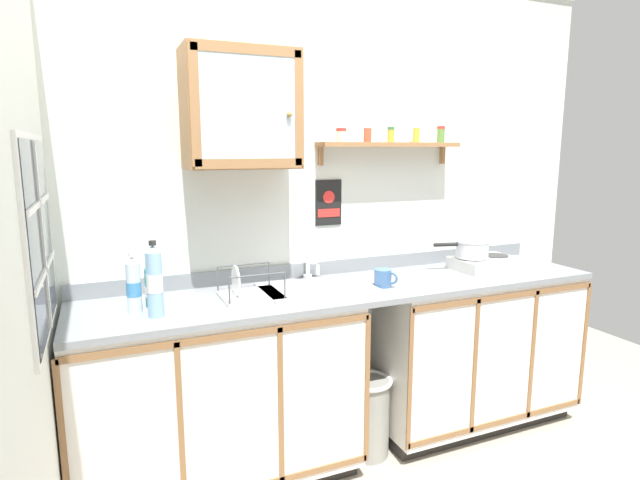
{
  "coord_description": "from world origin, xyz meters",
  "views": [
    {
      "loc": [
        -1.19,
        -1.96,
        1.63
      ],
      "look_at": [
        -0.14,
        0.47,
        1.16
      ],
      "focal_mm": 28.85,
      "sensor_mm": 36.0,
      "label": 1
    }
  ],
  "objects_px": {
    "sink": "(316,291)",
    "bottle_detergent_teal_0": "(153,285)",
    "mug": "(383,278)",
    "trash_bin": "(368,415)",
    "hot_plate_stove": "(486,263)",
    "bottle_water_blue_1": "(155,281)",
    "wall_cabinet": "(241,110)",
    "warning_sign": "(328,203)",
    "dish_rack": "(249,292)",
    "bottle_water_clear_2": "(134,286)",
    "saucepan": "(472,248)"
  },
  "relations": [
    {
      "from": "hot_plate_stove",
      "to": "bottle_detergent_teal_0",
      "type": "distance_m",
      "value": 1.87
    },
    {
      "from": "sink",
      "to": "dish_rack",
      "type": "bearing_deg",
      "value": -175.54
    },
    {
      "from": "hot_plate_stove",
      "to": "mug",
      "type": "relative_size",
      "value": 3.29
    },
    {
      "from": "bottle_water_blue_1",
      "to": "wall_cabinet",
      "type": "bearing_deg",
      "value": 29.56
    },
    {
      "from": "bottle_detergent_teal_0",
      "to": "warning_sign",
      "type": "height_order",
      "value": "warning_sign"
    },
    {
      "from": "bottle_water_clear_2",
      "to": "hot_plate_stove",
      "type": "bearing_deg",
      "value": 1.49
    },
    {
      "from": "hot_plate_stove",
      "to": "trash_bin",
      "type": "bearing_deg",
      "value": -173.24
    },
    {
      "from": "bottle_water_blue_1",
      "to": "bottle_water_clear_2",
      "type": "distance_m",
      "value": 0.12
    },
    {
      "from": "bottle_water_blue_1",
      "to": "mug",
      "type": "height_order",
      "value": "bottle_water_blue_1"
    },
    {
      "from": "mug",
      "to": "wall_cabinet",
      "type": "xyz_separation_m",
      "value": [
        -0.67,
        0.22,
        0.84
      ]
    },
    {
      "from": "mug",
      "to": "saucepan",
      "type": "bearing_deg",
      "value": 10.06
    },
    {
      "from": "bottle_water_blue_1",
      "to": "trash_bin",
      "type": "height_order",
      "value": "bottle_water_blue_1"
    },
    {
      "from": "bottle_water_clear_2",
      "to": "wall_cabinet",
      "type": "height_order",
      "value": "wall_cabinet"
    },
    {
      "from": "mug",
      "to": "trash_bin",
      "type": "xyz_separation_m",
      "value": [
        -0.08,
        -0.0,
        -0.75
      ]
    },
    {
      "from": "bottle_detergent_teal_0",
      "to": "bottle_water_clear_2",
      "type": "height_order",
      "value": "bottle_water_clear_2"
    },
    {
      "from": "bottle_detergent_teal_0",
      "to": "warning_sign",
      "type": "distance_m",
      "value": 1.05
    },
    {
      "from": "bottle_water_blue_1",
      "to": "wall_cabinet",
      "type": "relative_size",
      "value": 0.59
    },
    {
      "from": "bottle_detergent_teal_0",
      "to": "bottle_water_clear_2",
      "type": "xyz_separation_m",
      "value": [
        -0.09,
        -0.08,
        0.02
      ]
    },
    {
      "from": "warning_sign",
      "to": "trash_bin",
      "type": "xyz_separation_m",
      "value": [
        0.07,
        -0.36,
        -1.11
      ]
    },
    {
      "from": "dish_rack",
      "to": "wall_cabinet",
      "type": "distance_m",
      "value": 0.87
    },
    {
      "from": "wall_cabinet",
      "to": "dish_rack",
      "type": "bearing_deg",
      "value": -99.03
    },
    {
      "from": "sink",
      "to": "mug",
      "type": "xyz_separation_m",
      "value": [
        0.33,
        -0.12,
        0.06
      ]
    },
    {
      "from": "bottle_water_clear_2",
      "to": "dish_rack",
      "type": "bearing_deg",
      "value": 4.92
    },
    {
      "from": "dish_rack",
      "to": "hot_plate_stove",
      "type": "bearing_deg",
      "value": 0.26
    },
    {
      "from": "sink",
      "to": "dish_rack",
      "type": "xyz_separation_m",
      "value": [
        -0.36,
        -0.03,
        0.04
      ]
    },
    {
      "from": "warning_sign",
      "to": "trash_bin",
      "type": "distance_m",
      "value": 1.17
    },
    {
      "from": "hot_plate_stove",
      "to": "sink",
      "type": "bearing_deg",
      "value": 178.84
    },
    {
      "from": "mug",
      "to": "sink",
      "type": "bearing_deg",
      "value": 160.14
    },
    {
      "from": "bottle_detergent_teal_0",
      "to": "trash_bin",
      "type": "bearing_deg",
      "value": -6.68
    },
    {
      "from": "saucepan",
      "to": "bottle_water_blue_1",
      "type": "relative_size",
      "value": 0.99
    },
    {
      "from": "bottle_water_clear_2",
      "to": "bottle_water_blue_1",
      "type": "bearing_deg",
      "value": -46.88
    },
    {
      "from": "trash_bin",
      "to": "hot_plate_stove",
      "type": "bearing_deg",
      "value": 6.76
    },
    {
      "from": "sink",
      "to": "dish_rack",
      "type": "distance_m",
      "value": 0.37
    },
    {
      "from": "bottle_detergent_teal_0",
      "to": "bottle_water_clear_2",
      "type": "relative_size",
      "value": 0.85
    },
    {
      "from": "hot_plate_stove",
      "to": "trash_bin",
      "type": "xyz_separation_m",
      "value": [
        -0.83,
        -0.1,
        -0.74
      ]
    },
    {
      "from": "bottle_water_blue_1",
      "to": "warning_sign",
      "type": "xyz_separation_m",
      "value": [
        0.98,
        0.4,
        0.25
      ]
    },
    {
      "from": "saucepan",
      "to": "hot_plate_stove",
      "type": "bearing_deg",
      "value": -12.44
    },
    {
      "from": "bottle_water_blue_1",
      "to": "mug",
      "type": "bearing_deg",
      "value": 2.01
    },
    {
      "from": "bottle_water_clear_2",
      "to": "dish_rack",
      "type": "distance_m",
      "value": 0.53
    },
    {
      "from": "hot_plate_stove",
      "to": "bottle_water_blue_1",
      "type": "distance_m",
      "value": 1.89
    },
    {
      "from": "saucepan",
      "to": "mug",
      "type": "distance_m",
      "value": 0.67
    },
    {
      "from": "dish_rack",
      "to": "bottle_detergent_teal_0",
      "type": "bearing_deg",
      "value": 175.93
    },
    {
      "from": "bottle_detergent_teal_0",
      "to": "dish_rack",
      "type": "xyz_separation_m",
      "value": [
        0.43,
        -0.03,
        -0.07
      ]
    },
    {
      "from": "bottle_water_blue_1",
      "to": "dish_rack",
      "type": "distance_m",
      "value": 0.47
    },
    {
      "from": "bottle_detergent_teal_0",
      "to": "bottle_water_clear_2",
      "type": "bearing_deg",
      "value": -138.99
    },
    {
      "from": "hot_plate_stove",
      "to": "warning_sign",
      "type": "relative_size",
      "value": 1.47
    },
    {
      "from": "sink",
      "to": "bottle_detergent_teal_0",
      "type": "distance_m",
      "value": 0.8
    },
    {
      "from": "dish_rack",
      "to": "trash_bin",
      "type": "xyz_separation_m",
      "value": [
        0.61,
        -0.09,
        -0.73
      ]
    },
    {
      "from": "hot_plate_stove",
      "to": "bottle_detergent_teal_0",
      "type": "xyz_separation_m",
      "value": [
        -1.87,
        0.02,
        0.06
      ]
    },
    {
      "from": "bottle_detergent_teal_0",
      "to": "trash_bin",
      "type": "xyz_separation_m",
      "value": [
        1.04,
        -0.12,
        -0.8
      ]
    }
  ]
}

